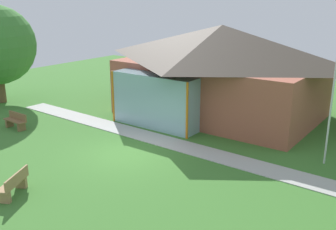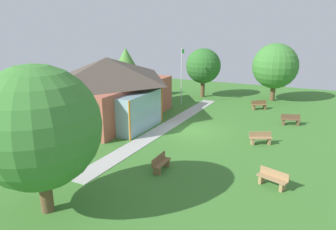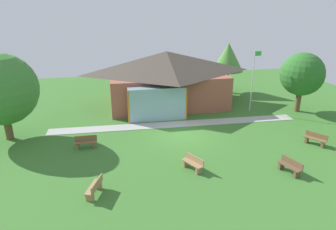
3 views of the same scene
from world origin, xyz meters
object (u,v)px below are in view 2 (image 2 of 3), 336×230
tree_behind_pavilion_right (126,62)px  tree_far_east (275,66)px  bench_front_right (291,120)px  bench_mid_left (161,163)px  tree_west_hedge (38,128)px  flagpole (182,74)px  bench_lawn_far_right (259,105)px  bench_front_left (273,179)px  bench_front_center (261,138)px  tree_east_hedge (203,66)px  pavilion (109,87)px

tree_behind_pavilion_right → tree_far_east: tree_far_east is taller
bench_front_right → tree_behind_pavilion_right: tree_behind_pavilion_right is taller
bench_mid_left → tree_west_hedge: bearing=-24.8°
flagpole → bench_mid_left: size_ratio=3.76×
bench_lawn_far_right → bench_front_left: same height
flagpole → bench_mid_left: (-14.43, -4.93, -2.72)m
bench_front_center → tree_far_east: 14.18m
bench_front_right → tree_behind_pavilion_right: (2.85, 17.33, 3.52)m
bench_front_center → tree_west_hedge: size_ratio=0.24×
bench_front_left → tree_west_hedge: bearing=57.0°
bench_lawn_far_right → bench_mid_left: bearing=46.9°
flagpole → bench_front_right: flagpole is taller
bench_front_right → tree_east_hedge: tree_east_hedge is taller
tree_west_hedge → bench_mid_left: bearing=-25.2°
pavilion → tree_west_hedge: size_ratio=1.89×
flagpole → bench_front_center: 12.52m
bench_front_center → bench_front_left: size_ratio=0.98×
pavilion → bench_front_left: (-6.51, -14.33, -2.28)m
bench_front_left → tree_behind_pavilion_right: bearing=-18.7°
bench_lawn_far_right → tree_far_east: size_ratio=0.25×
tree_east_hedge → pavilion: bearing=159.0°
pavilion → flagpole: 8.06m
tree_west_hedge → flagpole: bearing=6.6°
bench_front_center → tree_far_east: size_ratio=0.25×
tree_east_hedge → flagpole: bearing=169.8°
bench_front_left → tree_far_east: (19.41, 2.54, 3.27)m
flagpole → bench_front_right: size_ratio=3.62×
flagpole → bench_mid_left: 15.49m
bench_front_center → flagpole: bearing=-68.7°
bench_front_left → tree_far_east: bearing=-62.5°
bench_front_center → bench_lawn_far_right: bearing=-107.4°
tree_behind_pavilion_right → tree_east_hedge: size_ratio=1.02×
bench_front_center → bench_front_left: same height
tree_far_east → tree_east_hedge: size_ratio=1.12×
flagpole → tree_east_hedge: 4.38m
tree_behind_pavilion_right → tree_far_east: 15.81m
tree_behind_pavilion_right → bench_front_center: bearing=-117.6°
tree_behind_pavilion_right → tree_west_hedge: bearing=-156.1°
bench_front_left → bench_front_right: bearing=-69.8°
bench_lawn_far_right → bench_front_left: bearing=68.2°
bench_front_right → bench_front_left: 11.10m
bench_front_right → tree_far_east: size_ratio=0.26×
flagpole → tree_behind_pavilion_right: size_ratio=1.03×
bench_front_center → bench_lawn_far_right: same height
bench_mid_left → tree_behind_pavilion_right: tree_behind_pavilion_right is taller
tree_behind_pavilion_right → pavilion: bearing=-157.8°
pavilion → tree_far_east: size_ratio=1.96×
flagpole → bench_front_center: bearing=-131.1°
tree_behind_pavilion_right → bench_front_left: bearing=-128.8°
bench_front_right → bench_front_left: same height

